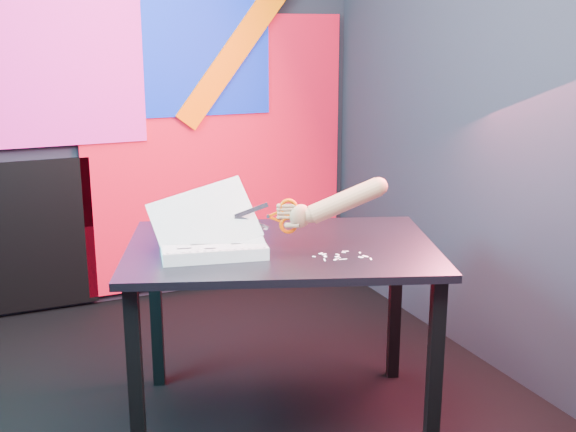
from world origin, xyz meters
name	(u,v)px	position (x,y,z in m)	size (l,w,h in m)	color
room	(169,90)	(0.00, 0.00, 1.35)	(3.01, 3.01, 2.71)	black
backdrop	(117,141)	(0.06, 1.46, 0.96)	(2.88, 0.05, 2.08)	red
work_table	(281,267)	(0.39, -0.13, 0.66)	(1.39, 1.15, 0.75)	black
printout_stack	(212,245)	(0.11, -0.11, 0.78)	(0.43, 0.35, 0.29)	white
scissors	(284,216)	(0.38, -0.19, 0.88)	(0.23, 0.10, 0.14)	silver
hand_forearm	(338,203)	(0.56, -0.26, 0.93)	(0.38, 0.19, 0.19)	#906C48
paper_clippings	(341,256)	(0.54, -0.35, 0.75)	(0.19, 0.15, 0.00)	white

